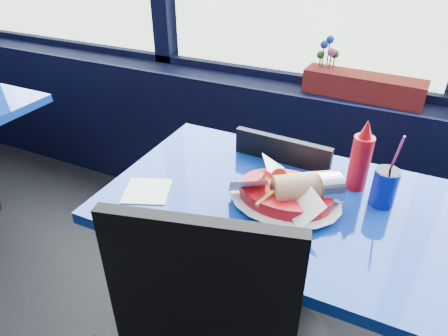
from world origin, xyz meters
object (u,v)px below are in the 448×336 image
Objects in this scene: planter_box at (363,86)px; food_basket at (288,192)px; chair_near_back at (283,202)px; flower_vase at (325,74)px; near_table at (289,244)px; soda_cup at (385,187)px; ketchup_bottle at (361,159)px.

planter_box is 1.57× the size of food_basket.
chair_near_back is 0.68m from flower_vase.
planter_box is at bearing 86.23° from near_table.
planter_box is at bearing 104.26° from soda_cup.
ketchup_bottle reaches higher than near_table.
food_basket reaches higher than near_table.
ketchup_bottle reaches higher than planter_box.
soda_cup is at bearing 23.46° from near_table.
soda_cup is at bearing -72.35° from planter_box.
planter_box is 0.19m from flower_vase.
chair_near_back is at bearing 149.59° from soda_cup.
chair_near_back is at bearing -89.23° from flower_vase.
planter_box is 2.10× the size of soda_cup.
soda_cup is (0.25, 0.11, 0.25)m from near_table.
food_basket is (-0.02, -0.02, 0.22)m from near_table.
food_basket is at bearing -82.95° from flower_vase.
chair_near_back is 1.56× the size of planter_box.
food_basket is at bearing -135.54° from near_table.
chair_near_back is at bearing 150.90° from ketchup_bottle.
near_table is 1.42× the size of chair_near_back.
ketchup_bottle reaches higher than food_basket.
ketchup_bottle is at bearing 46.86° from near_table.
soda_cup is (0.37, -0.22, 0.33)m from chair_near_back.
flower_vase is (-0.01, 0.56, 0.39)m from chair_near_back.
food_basket is at bearing -154.68° from soda_cup.
flower_vase is at bearing 87.49° from food_basket.
flower_vase is 0.92m from food_basket.
ketchup_bottle is (0.10, -0.69, 0.00)m from planter_box.
near_table is 0.37m from soda_cup.
chair_near_back is at bearing 110.77° from near_table.
ketchup_bottle is at bearing 154.01° from chair_near_back.
ketchup_bottle is at bearing -68.03° from flower_vase.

